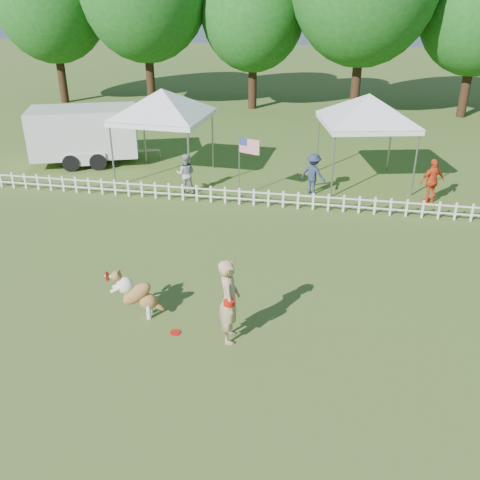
{
  "coord_description": "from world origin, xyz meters",
  "views": [
    {
      "loc": [
        2.54,
        -9.69,
        6.83
      ],
      "look_at": [
        0.25,
        2.0,
        1.1
      ],
      "focal_mm": 40.0,
      "sensor_mm": 36.0,
      "label": 1
    }
  ],
  "objects_px": {
    "handler": "(229,301)",
    "dog": "(137,294)",
    "canopy_tent_left": "(164,135)",
    "spectator_b": "(313,174)",
    "frisbee_on_turf": "(175,333)",
    "spectator_a": "(186,174)",
    "canopy_tent_right": "(365,141)",
    "spectator_c": "(432,181)",
    "flag_pole": "(239,167)",
    "cargo_trailer": "(85,135)"
  },
  "relations": [
    {
      "from": "handler",
      "to": "spectator_b",
      "type": "height_order",
      "value": "handler"
    },
    {
      "from": "frisbee_on_turf",
      "to": "canopy_tent_right",
      "type": "height_order",
      "value": "canopy_tent_right"
    },
    {
      "from": "spectator_a",
      "to": "spectator_c",
      "type": "bearing_deg",
      "value": 174.32
    },
    {
      "from": "frisbee_on_turf",
      "to": "flag_pole",
      "type": "bearing_deg",
      "value": 91.55
    },
    {
      "from": "frisbee_on_turf",
      "to": "spectator_a",
      "type": "height_order",
      "value": "spectator_a"
    },
    {
      "from": "handler",
      "to": "canopy_tent_left",
      "type": "xyz_separation_m",
      "value": [
        -4.64,
        9.9,
        0.71
      ]
    },
    {
      "from": "handler",
      "to": "frisbee_on_turf",
      "type": "relative_size",
      "value": 8.18
    },
    {
      "from": "frisbee_on_turf",
      "to": "spectator_b",
      "type": "xyz_separation_m",
      "value": [
        2.29,
        9.16,
        0.72
      ]
    },
    {
      "from": "cargo_trailer",
      "to": "canopy_tent_left",
      "type": "bearing_deg",
      "value": -36.31
    },
    {
      "from": "handler",
      "to": "frisbee_on_turf",
      "type": "bearing_deg",
      "value": 79.99
    },
    {
      "from": "canopy_tent_left",
      "to": "spectator_c",
      "type": "height_order",
      "value": "canopy_tent_left"
    },
    {
      "from": "cargo_trailer",
      "to": "spectator_a",
      "type": "height_order",
      "value": "cargo_trailer"
    },
    {
      "from": "handler",
      "to": "dog",
      "type": "xyz_separation_m",
      "value": [
        -2.2,
        0.46,
        -0.36
      ]
    },
    {
      "from": "canopy_tent_right",
      "to": "handler",
      "type": "bearing_deg",
      "value": -118.68
    },
    {
      "from": "cargo_trailer",
      "to": "handler",
      "type": "bearing_deg",
      "value": -72.79
    },
    {
      "from": "frisbee_on_turf",
      "to": "cargo_trailer",
      "type": "relative_size",
      "value": 0.04
    },
    {
      "from": "canopy_tent_right",
      "to": "spectator_b",
      "type": "xyz_separation_m",
      "value": [
        -1.73,
        -1.52,
        -0.89
      ]
    },
    {
      "from": "canopy_tent_left",
      "to": "handler",
      "type": "bearing_deg",
      "value": -62.05
    },
    {
      "from": "frisbee_on_turf",
      "to": "spectator_c",
      "type": "distance_m",
      "value": 11.05
    },
    {
      "from": "handler",
      "to": "spectator_a",
      "type": "xyz_separation_m",
      "value": [
        -3.37,
        8.34,
        -0.23
      ]
    },
    {
      "from": "handler",
      "to": "spectator_b",
      "type": "xyz_separation_m",
      "value": [
        1.09,
        9.13,
        -0.21
      ]
    },
    {
      "from": "spectator_a",
      "to": "spectator_b",
      "type": "bearing_deg",
      "value": 179.83
    },
    {
      "from": "frisbee_on_turf",
      "to": "flag_pole",
      "type": "distance_m",
      "value": 8.38
    },
    {
      "from": "canopy_tent_left",
      "to": "canopy_tent_right",
      "type": "height_order",
      "value": "canopy_tent_left"
    },
    {
      "from": "cargo_trailer",
      "to": "flag_pole",
      "type": "bearing_deg",
      "value": -41.44
    },
    {
      "from": "frisbee_on_turf",
      "to": "spectator_c",
      "type": "bearing_deg",
      "value": 55.07
    },
    {
      "from": "handler",
      "to": "dog",
      "type": "distance_m",
      "value": 2.28
    },
    {
      "from": "canopy_tent_right",
      "to": "spectator_a",
      "type": "bearing_deg",
      "value": -173.4
    },
    {
      "from": "canopy_tent_left",
      "to": "spectator_b",
      "type": "distance_m",
      "value": 5.85
    },
    {
      "from": "handler",
      "to": "flag_pole",
      "type": "relative_size",
      "value": 0.86
    },
    {
      "from": "canopy_tent_left",
      "to": "spectator_c",
      "type": "distance_m",
      "value": 9.84
    },
    {
      "from": "spectator_a",
      "to": "spectator_c",
      "type": "relative_size",
      "value": 0.92
    },
    {
      "from": "dog",
      "to": "frisbee_on_turf",
      "type": "distance_m",
      "value": 1.25
    },
    {
      "from": "spectator_a",
      "to": "handler",
      "type": "bearing_deg",
      "value": 101.79
    },
    {
      "from": "flag_pole",
      "to": "frisbee_on_turf",
      "type": "bearing_deg",
      "value": -67.35
    },
    {
      "from": "cargo_trailer",
      "to": "spectator_b",
      "type": "relative_size",
      "value": 3.62
    },
    {
      "from": "canopy_tent_right",
      "to": "spectator_a",
      "type": "height_order",
      "value": "canopy_tent_right"
    },
    {
      "from": "handler",
      "to": "frisbee_on_turf",
      "type": "xyz_separation_m",
      "value": [
        -1.2,
        -0.03,
        -0.93
      ]
    },
    {
      "from": "handler",
      "to": "canopy_tent_right",
      "type": "xyz_separation_m",
      "value": [
        2.82,
        10.65,
        0.68
      ]
    },
    {
      "from": "handler",
      "to": "canopy_tent_left",
      "type": "bearing_deg",
      "value": 13.8
    },
    {
      "from": "canopy_tent_right",
      "to": "spectator_a",
      "type": "xyz_separation_m",
      "value": [
        -6.19,
        -2.31,
        -0.91
      ]
    },
    {
      "from": "canopy_tent_left",
      "to": "flag_pole",
      "type": "height_order",
      "value": "canopy_tent_left"
    },
    {
      "from": "dog",
      "to": "spectator_b",
      "type": "xyz_separation_m",
      "value": [
        3.29,
        8.67,
        0.15
      ]
    },
    {
      "from": "flag_pole",
      "to": "handler",
      "type": "bearing_deg",
      "value": -59.15
    },
    {
      "from": "canopy_tent_right",
      "to": "flag_pole",
      "type": "relative_size",
      "value": 1.48
    },
    {
      "from": "dog",
      "to": "spectator_c",
      "type": "bearing_deg",
      "value": 40.67
    },
    {
      "from": "dog",
      "to": "spectator_a",
      "type": "distance_m",
      "value": 7.96
    },
    {
      "from": "canopy_tent_left",
      "to": "spectator_b",
      "type": "height_order",
      "value": "canopy_tent_left"
    },
    {
      "from": "cargo_trailer",
      "to": "frisbee_on_turf",
      "type": "bearing_deg",
      "value": -76.98
    },
    {
      "from": "canopy_tent_right",
      "to": "cargo_trailer",
      "type": "xyz_separation_m",
      "value": [
        -11.29,
        0.34,
        -0.45
      ]
    }
  ]
}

